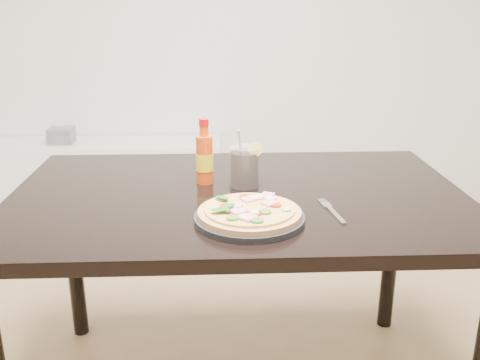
{
  "coord_description": "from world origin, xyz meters",
  "views": [
    {
      "loc": [
        -0.12,
        -1.11,
        1.31
      ],
      "look_at": [
        -0.06,
        0.32,
        0.83
      ],
      "focal_mm": 40.0,
      "sensor_mm": 36.0,
      "label": 1
    }
  ],
  "objects_px": {
    "dining_table": "(238,217)",
    "pizza": "(250,211)",
    "hot_sauce_bottle": "(205,158)",
    "cola_cup": "(245,167)",
    "plate": "(249,218)",
    "fork": "(331,210)",
    "media_console": "(108,181)"
  },
  "relations": [
    {
      "from": "plate",
      "to": "cola_cup",
      "type": "height_order",
      "value": "cola_cup"
    },
    {
      "from": "plate",
      "to": "fork",
      "type": "xyz_separation_m",
      "value": [
        0.23,
        0.06,
        -0.01
      ]
    },
    {
      "from": "dining_table",
      "to": "media_console",
      "type": "distance_m",
      "value": 1.84
    },
    {
      "from": "hot_sauce_bottle",
      "to": "media_console",
      "type": "bearing_deg",
      "value": 112.67
    },
    {
      "from": "cola_cup",
      "to": "plate",
      "type": "bearing_deg",
      "value": -90.42
    },
    {
      "from": "hot_sauce_bottle",
      "to": "cola_cup",
      "type": "xyz_separation_m",
      "value": [
        0.13,
        -0.03,
        -0.02
      ]
    },
    {
      "from": "plate",
      "to": "dining_table",
      "type": "bearing_deg",
      "value": 95.12
    },
    {
      "from": "dining_table",
      "to": "media_console",
      "type": "bearing_deg",
      "value": 114.56
    },
    {
      "from": "pizza",
      "to": "hot_sauce_bottle",
      "type": "bearing_deg",
      "value": 111.19
    },
    {
      "from": "hot_sauce_bottle",
      "to": "fork",
      "type": "xyz_separation_m",
      "value": [
        0.36,
        -0.26,
        -0.08
      ]
    },
    {
      "from": "hot_sauce_bottle",
      "to": "cola_cup",
      "type": "distance_m",
      "value": 0.13
    },
    {
      "from": "plate",
      "to": "cola_cup",
      "type": "bearing_deg",
      "value": 89.58
    },
    {
      "from": "hot_sauce_bottle",
      "to": "plate",
      "type": "bearing_deg",
      "value": -68.98
    },
    {
      "from": "dining_table",
      "to": "plate",
      "type": "height_order",
      "value": "plate"
    },
    {
      "from": "cola_cup",
      "to": "fork",
      "type": "distance_m",
      "value": 0.33
    },
    {
      "from": "media_console",
      "to": "fork",
      "type": "bearing_deg",
      "value": -60.91
    },
    {
      "from": "hot_sauce_bottle",
      "to": "cola_cup",
      "type": "bearing_deg",
      "value": -15.12
    },
    {
      "from": "dining_table",
      "to": "hot_sauce_bottle",
      "type": "relative_size",
      "value": 6.62
    },
    {
      "from": "dining_table",
      "to": "cola_cup",
      "type": "distance_m",
      "value": 0.16
    },
    {
      "from": "dining_table",
      "to": "pizza",
      "type": "xyz_separation_m",
      "value": [
        0.02,
        -0.23,
        0.11
      ]
    },
    {
      "from": "hot_sauce_bottle",
      "to": "fork",
      "type": "height_order",
      "value": "hot_sauce_bottle"
    },
    {
      "from": "pizza",
      "to": "hot_sauce_bottle",
      "type": "relative_size",
      "value": 1.31
    },
    {
      "from": "pizza",
      "to": "cola_cup",
      "type": "bearing_deg",
      "value": 89.74
    },
    {
      "from": "pizza",
      "to": "fork",
      "type": "distance_m",
      "value": 0.24
    },
    {
      "from": "plate",
      "to": "hot_sauce_bottle",
      "type": "distance_m",
      "value": 0.36
    },
    {
      "from": "plate",
      "to": "cola_cup",
      "type": "distance_m",
      "value": 0.29
    },
    {
      "from": "pizza",
      "to": "fork",
      "type": "bearing_deg",
      "value": 14.48
    },
    {
      "from": "fork",
      "to": "cola_cup",
      "type": "bearing_deg",
      "value": 127.05
    },
    {
      "from": "cola_cup",
      "to": "dining_table",
      "type": "bearing_deg",
      "value": -110.08
    },
    {
      "from": "pizza",
      "to": "media_console",
      "type": "height_order",
      "value": "pizza"
    },
    {
      "from": "media_console",
      "to": "plate",
      "type": "bearing_deg",
      "value": -67.61
    },
    {
      "from": "fork",
      "to": "media_console",
      "type": "distance_m",
      "value": 2.12
    }
  ]
}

